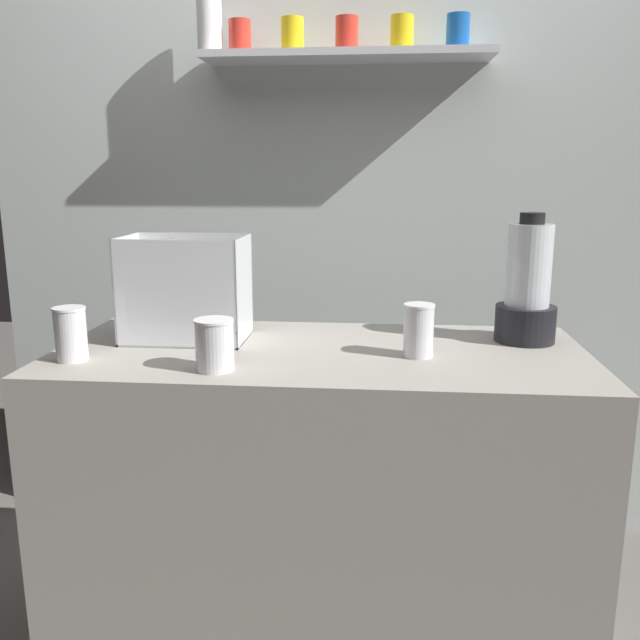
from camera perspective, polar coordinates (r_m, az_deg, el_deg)
counter at (r=1.92m, az=0.00°, el=-15.63°), size 1.40×0.64×0.90m
back_wall_unit at (r=2.46m, az=1.66°, el=10.50°), size 2.60×0.24×2.50m
carrot_display_bin at (r=1.88m, az=-11.59°, el=1.08°), size 0.33×0.21×0.29m
blender_pitcher at (r=1.90m, az=17.44°, el=2.39°), size 0.16×0.16×0.35m
juice_cup_orange_far_left at (r=1.75m, az=-20.68°, el=-1.35°), size 0.08×0.08×0.14m
juice_cup_beet_left at (r=1.58m, az=-9.07°, el=-2.28°), size 0.09×0.09×0.12m
juice_cup_orange_middle at (r=1.69m, az=8.49°, el=-1.16°), size 0.08×0.08×0.14m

